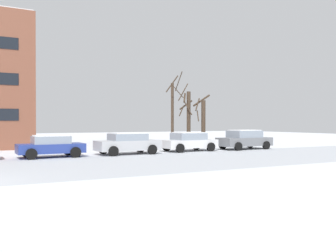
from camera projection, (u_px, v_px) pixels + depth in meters
parked_car_blue at (51, 146)px, 21.61m from camera, size 3.91×2.11×1.34m
parked_car_silver at (128, 143)px, 23.79m from camera, size 4.25×2.22×1.43m
parked_car_white at (189, 141)px, 26.34m from camera, size 4.13×2.24×1.40m
parked_car_gray at (244, 139)px, 28.27m from camera, size 4.45×2.22×1.52m
tree_far_right at (173, 112)px, 29.92m from camera, size 1.29×1.54×6.33m
tree_far_left at (203, 121)px, 30.59m from camera, size 1.77×1.28×4.56m
tree_far_mid at (188, 117)px, 30.87m from camera, size 1.63×1.45×5.55m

